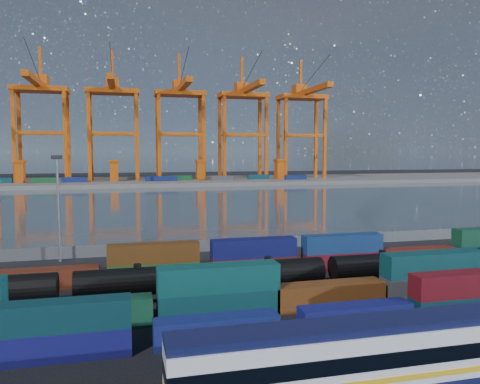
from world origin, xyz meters
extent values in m
plane|color=black|center=(0.00, 0.00, 0.00)|extent=(700.00, 700.00, 0.00)
plane|color=#34424C|center=(0.00, 105.00, 0.01)|extent=(700.00, 700.00, 0.00)
cube|color=#514F4C|center=(0.00, 210.00, 1.00)|extent=(700.00, 70.00, 2.00)
cone|color=#1E2630|center=(-200.00, 1600.00, 260.00)|extent=(1100.00, 1100.00, 520.00)
cone|color=#1E2630|center=(200.00, 1600.00, 230.00)|extent=(1040.00, 1040.00, 460.00)
cone|color=#1E2630|center=(600.00, 1600.00, 190.00)|extent=(960.00, 960.00, 380.00)
cone|color=#1E2630|center=(950.00, 1600.00, 150.00)|extent=(840.00, 840.00, 300.00)
cube|color=silver|center=(-4.30, -22.77, 3.14)|extent=(27.08, 3.25, 4.12)
cube|color=#0F1337|center=(-4.30, -22.77, 5.47)|extent=(27.08, 2.92, 0.54)
cube|color=gold|center=(-4.30, -22.77, 2.27)|extent=(27.11, 3.35, 0.39)
cube|color=black|center=(-4.30, -22.77, 3.57)|extent=(27.11, 3.35, 1.08)
cube|color=navy|center=(-25.26, -10.52, 1.22)|extent=(11.25, 2.29, 2.44)
cube|color=#0A3038|center=(-25.26, -10.52, 3.66)|extent=(11.25, 2.29, 2.44)
cube|color=navy|center=(-12.20, -10.52, 1.22)|extent=(11.25, 2.29, 2.44)
cube|color=navy|center=(1.45, -10.52, 1.22)|extent=(11.25, 2.29, 2.44)
cube|color=#0A2B39|center=(13.46, -10.52, 1.22)|extent=(11.25, 2.29, 2.44)
cube|color=#600E15|center=(13.46, -10.52, 3.66)|extent=(11.25, 2.29, 2.44)
cube|color=#12432B|center=(-23.81, -3.88, 1.37)|extent=(12.64, 2.57, 2.74)
cube|color=#0B363B|center=(-10.69, -3.88, 1.37)|extent=(12.64, 2.57, 2.74)
cube|color=#0D4846|center=(-10.69, -3.88, 4.11)|extent=(12.64, 2.57, 2.74)
cube|color=brown|center=(1.67, -3.88, 1.37)|extent=(12.64, 2.57, 2.74)
cube|color=#424547|center=(14.93, -3.88, 1.37)|extent=(12.64, 2.57, 2.74)
cube|color=#0C3C42|center=(14.93, -3.88, 4.11)|extent=(12.64, 2.57, 2.74)
cube|color=#5B2212|center=(-29.30, 11.03, 1.29)|extent=(11.88, 2.42, 2.57)
cube|color=#16531F|center=(-16.42, 11.03, 1.29)|extent=(11.88, 2.42, 2.57)
cube|color=#532F10|center=(-16.42, 11.03, 3.86)|extent=(11.88, 2.42, 2.57)
cube|color=#591811|center=(-2.76, 11.03, 1.29)|extent=(11.88, 2.42, 2.57)
cube|color=#0F114E|center=(-2.76, 11.03, 3.86)|extent=(11.88, 2.42, 2.57)
cube|color=maroon|center=(10.64, 11.03, 1.29)|extent=(11.88, 2.42, 2.57)
cube|color=navy|center=(10.64, 11.03, 3.86)|extent=(11.88, 2.42, 2.57)
cube|color=maroon|center=(23.24, 11.03, 1.29)|extent=(11.88, 2.42, 2.57)
cube|color=black|center=(-29.44, 2.90, 0.32)|extent=(2.67, 1.92, 0.64)
cylinder|color=black|center=(-18.74, 2.90, 2.45)|extent=(13.87, 3.09, 3.09)
cylinder|color=black|center=(-18.74, 2.90, 4.16)|extent=(0.85, 0.85, 0.53)
cube|color=black|center=(-18.74, 2.90, 0.75)|extent=(14.41, 2.13, 0.43)
cube|color=black|center=(-23.54, 2.90, 0.32)|extent=(2.67, 1.92, 0.64)
cube|color=black|center=(-13.94, 2.90, 0.32)|extent=(2.67, 1.92, 0.64)
cylinder|color=black|center=(-3.24, 2.90, 2.45)|extent=(13.87, 3.09, 3.09)
cylinder|color=black|center=(-3.24, 2.90, 4.16)|extent=(0.85, 0.85, 0.53)
cube|color=black|center=(-3.24, 2.90, 0.75)|extent=(14.41, 2.13, 0.43)
cube|color=black|center=(-8.04, 2.90, 0.32)|extent=(2.67, 1.92, 0.64)
cube|color=black|center=(1.56, 2.90, 0.32)|extent=(2.67, 1.92, 0.64)
cylinder|color=black|center=(12.26, 2.90, 2.45)|extent=(13.87, 3.09, 3.09)
cylinder|color=black|center=(12.26, 2.90, 4.16)|extent=(0.85, 0.85, 0.53)
cube|color=black|center=(12.26, 2.90, 0.75)|extent=(14.41, 2.13, 0.43)
cube|color=black|center=(7.46, 2.90, 0.32)|extent=(2.67, 1.92, 0.64)
cube|color=black|center=(17.06, 2.90, 0.32)|extent=(2.67, 1.92, 0.64)
cube|color=black|center=(22.96, 2.90, 0.32)|extent=(2.67, 1.92, 0.64)
cube|color=#595B5E|center=(0.00, 28.00, 1.00)|extent=(160.00, 0.06, 2.00)
cylinder|color=slate|center=(-30.00, 28.00, 1.10)|extent=(0.12, 0.12, 2.20)
cylinder|color=slate|center=(-20.00, 28.00, 1.10)|extent=(0.12, 0.12, 2.20)
cylinder|color=slate|center=(-10.00, 28.00, 1.10)|extent=(0.12, 0.12, 2.20)
cylinder|color=slate|center=(0.00, 28.00, 1.10)|extent=(0.12, 0.12, 2.20)
cylinder|color=slate|center=(10.00, 28.00, 1.10)|extent=(0.12, 0.12, 2.20)
cylinder|color=slate|center=(20.00, 28.00, 1.10)|extent=(0.12, 0.12, 2.20)
cylinder|color=slate|center=(30.00, 28.00, 1.10)|extent=(0.12, 0.12, 2.20)
cylinder|color=slate|center=(40.00, 28.00, 1.10)|extent=(0.12, 0.12, 2.20)
cylinder|color=slate|center=(-30.00, 26.00, 8.00)|extent=(0.36, 0.36, 16.00)
cube|color=black|center=(-30.00, 26.00, 16.30)|extent=(1.60, 0.40, 0.60)
cube|color=#C44E0D|center=(-71.84, 198.54, 24.22)|extent=(1.72, 1.72, 48.44)
cube|color=#C44E0D|center=(-71.84, 211.46, 24.22)|extent=(1.72, 1.72, 48.44)
cube|color=#C44E0D|center=(-48.16, 198.54, 24.22)|extent=(1.72, 1.72, 48.44)
cube|color=#C44E0D|center=(-48.16, 211.46, 24.22)|extent=(1.72, 1.72, 48.44)
cube|color=#C44E0D|center=(-60.00, 198.54, 26.64)|extent=(23.68, 1.51, 1.51)
cube|color=#C44E0D|center=(-60.00, 211.46, 26.64)|extent=(23.68, 1.51, 1.51)
cube|color=#C44E0D|center=(-60.00, 205.00, 48.44)|extent=(26.91, 15.07, 2.37)
cube|color=#C44E0D|center=(-60.00, 192.08, 50.59)|extent=(3.23, 51.67, 2.69)
cube|color=#C44E0D|center=(-60.00, 209.31, 53.28)|extent=(6.46, 8.61, 5.38)
cube|color=#C44E0D|center=(-60.00, 207.15, 61.36)|extent=(1.29, 1.29, 17.22)
cylinder|color=black|center=(-60.00, 189.50, 58.13)|extent=(0.26, 44.31, 14.62)
cube|color=#C44E0D|center=(-36.84, 198.54, 24.22)|extent=(1.72, 1.72, 48.44)
cube|color=#C44E0D|center=(-36.84, 211.46, 24.22)|extent=(1.72, 1.72, 48.44)
cube|color=#C44E0D|center=(-13.16, 198.54, 24.22)|extent=(1.72, 1.72, 48.44)
cube|color=#C44E0D|center=(-13.16, 211.46, 24.22)|extent=(1.72, 1.72, 48.44)
cube|color=#C44E0D|center=(-25.00, 198.54, 26.64)|extent=(23.68, 1.51, 1.51)
cube|color=#C44E0D|center=(-25.00, 211.46, 26.64)|extent=(23.68, 1.51, 1.51)
cube|color=#C44E0D|center=(-25.00, 205.00, 48.44)|extent=(26.91, 15.07, 2.37)
cube|color=#C44E0D|center=(-25.00, 192.08, 50.59)|extent=(3.23, 51.67, 2.69)
cube|color=#C44E0D|center=(-25.00, 209.31, 53.28)|extent=(6.46, 8.61, 5.38)
cube|color=#C44E0D|center=(-25.00, 207.15, 61.36)|extent=(1.29, 1.29, 17.22)
cylinder|color=black|center=(-25.00, 189.50, 58.13)|extent=(0.26, 44.31, 14.62)
cube|color=#C44E0D|center=(-1.84, 198.54, 24.22)|extent=(1.72, 1.72, 48.44)
cube|color=#C44E0D|center=(-1.84, 211.46, 24.22)|extent=(1.72, 1.72, 48.44)
cube|color=#C44E0D|center=(21.84, 198.54, 24.22)|extent=(1.72, 1.72, 48.44)
cube|color=#C44E0D|center=(21.84, 211.46, 24.22)|extent=(1.72, 1.72, 48.44)
cube|color=#C44E0D|center=(10.00, 198.54, 26.64)|extent=(23.68, 1.51, 1.51)
cube|color=#C44E0D|center=(10.00, 211.46, 26.64)|extent=(23.68, 1.51, 1.51)
cube|color=#C44E0D|center=(10.00, 205.00, 48.44)|extent=(26.91, 15.07, 2.37)
cube|color=#C44E0D|center=(10.00, 192.08, 50.59)|extent=(3.23, 51.67, 2.69)
cube|color=#C44E0D|center=(10.00, 209.31, 53.28)|extent=(6.46, 8.61, 5.38)
cube|color=#C44E0D|center=(10.00, 207.15, 61.36)|extent=(1.29, 1.29, 17.22)
cylinder|color=black|center=(10.00, 189.50, 58.13)|extent=(0.26, 44.31, 14.62)
cube|color=#C44E0D|center=(33.16, 198.54, 24.22)|extent=(1.72, 1.72, 48.44)
cube|color=#C44E0D|center=(33.16, 211.46, 24.22)|extent=(1.72, 1.72, 48.44)
cube|color=#C44E0D|center=(56.84, 198.54, 24.22)|extent=(1.72, 1.72, 48.44)
cube|color=#C44E0D|center=(56.84, 211.46, 24.22)|extent=(1.72, 1.72, 48.44)
cube|color=#C44E0D|center=(45.00, 198.54, 26.64)|extent=(23.68, 1.51, 1.51)
cube|color=#C44E0D|center=(45.00, 211.46, 26.64)|extent=(23.68, 1.51, 1.51)
cube|color=#C44E0D|center=(45.00, 205.00, 48.44)|extent=(26.91, 15.07, 2.37)
cube|color=#C44E0D|center=(45.00, 192.08, 50.59)|extent=(3.23, 51.67, 2.69)
cube|color=#C44E0D|center=(45.00, 209.31, 53.28)|extent=(6.46, 8.61, 5.38)
cube|color=#C44E0D|center=(45.00, 207.15, 61.36)|extent=(1.29, 1.29, 17.22)
cylinder|color=black|center=(45.00, 189.50, 58.13)|extent=(0.26, 44.31, 14.62)
cube|color=#C44E0D|center=(68.16, 198.54, 24.22)|extent=(1.72, 1.72, 48.44)
cube|color=#C44E0D|center=(68.16, 211.46, 24.22)|extent=(1.72, 1.72, 48.44)
cube|color=#C44E0D|center=(91.84, 198.54, 24.22)|extent=(1.72, 1.72, 48.44)
cube|color=#C44E0D|center=(91.84, 211.46, 24.22)|extent=(1.72, 1.72, 48.44)
cube|color=#C44E0D|center=(80.00, 198.54, 26.64)|extent=(23.68, 1.51, 1.51)
cube|color=#C44E0D|center=(80.00, 211.46, 26.64)|extent=(23.68, 1.51, 1.51)
cube|color=#C44E0D|center=(80.00, 205.00, 48.44)|extent=(26.91, 15.07, 2.37)
cube|color=#C44E0D|center=(80.00, 192.08, 50.59)|extent=(3.23, 51.67, 2.69)
cube|color=#C44E0D|center=(80.00, 209.31, 53.28)|extent=(6.46, 8.61, 5.38)
cube|color=#C44E0D|center=(80.00, 207.15, 61.36)|extent=(1.29, 1.29, 17.22)
cylinder|color=black|center=(80.00, 189.50, 58.13)|extent=(0.26, 44.31, 14.62)
cube|color=navy|center=(0.66, 194.68, 3.30)|extent=(12.00, 2.44, 2.60)
cube|color=navy|center=(71.34, 190.93, 3.30)|extent=(12.00, 2.44, 2.60)
cube|color=navy|center=(-3.64, 196.08, 3.30)|extent=(12.00, 2.44, 2.60)
cube|color=#3F4244|center=(30.38, 192.70, 3.30)|extent=(12.00, 2.44, 2.60)
cube|color=#144C23|center=(-57.75, 194.20, 3.30)|extent=(12.00, 2.44, 2.60)
cube|color=navy|center=(-44.16, 195.53, 3.30)|extent=(12.00, 2.44, 2.60)
cube|color=#144C23|center=(9.34, 199.48, 3.30)|extent=(12.00, 2.44, 2.60)
cube|color=#0C3842|center=(52.41, 198.83, 3.30)|extent=(12.00, 2.44, 2.60)
cube|color=#C44E0D|center=(-70.00, 200.00, 7.00)|extent=(4.00, 6.00, 10.00)
cube|color=#C44E0D|center=(-70.00, 200.00, 12.50)|extent=(5.00, 7.00, 1.20)
cube|color=#C44E0D|center=(-25.00, 200.00, 7.00)|extent=(4.00, 6.00, 10.00)
cube|color=#C44E0D|center=(-25.00, 200.00, 12.50)|extent=(5.00, 7.00, 1.20)
cube|color=#C44E0D|center=(20.00, 200.00, 7.00)|extent=(4.00, 6.00, 10.00)
cube|color=#C44E0D|center=(20.00, 200.00, 12.50)|extent=(5.00, 7.00, 1.20)
cube|color=#C44E0D|center=(65.00, 200.00, 7.00)|extent=(4.00, 6.00, 10.00)
cube|color=#C44E0D|center=(65.00, 200.00, 12.50)|extent=(5.00, 7.00, 1.20)
camera|label=1|loc=(-19.96, -50.49, 17.10)|focal=35.00mm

